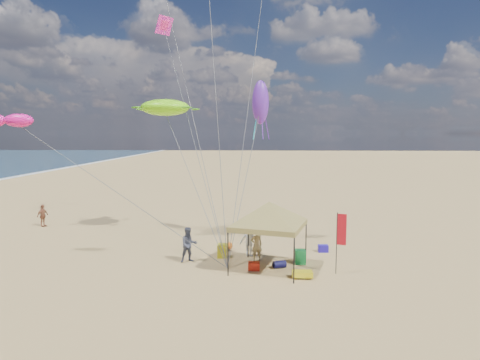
{
  "coord_description": "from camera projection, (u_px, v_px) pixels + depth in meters",
  "views": [
    {
      "loc": [
        0.88,
        -18.7,
        6.43
      ],
      "look_at": [
        0.0,
        3.0,
        4.0
      ],
      "focal_mm": 31.15,
      "sensor_mm": 36.0,
      "label": 1
    }
  ],
  "objects": [
    {
      "name": "squid_kite",
      "position": [
        260.0,
        102.0,
        23.86
      ],
      "size": [
        1.2,
        1.2,
        2.5
      ],
      "primitive_type": "ellipsoid",
      "rotation": [
        0.0,
        0.0,
        -0.3
      ],
      "color": "purple",
      "rests_on": "ground"
    },
    {
      "name": "fish_kite",
      "position": [
        19.0,
        120.0,
        21.26
      ],
      "size": [
        1.64,
        1.01,
        0.68
      ],
      "primitive_type": "ellipsoid",
      "rotation": [
        0.0,
        0.0,
        0.17
      ],
      "color": "#FF1393",
      "rests_on": "ground"
    },
    {
      "name": "bag_navy",
      "position": [
        280.0,
        264.0,
        19.96
      ],
      "size": [
        0.69,
        0.54,
        0.36
      ],
      "primitive_type": "cylinder",
      "rotation": [
        0.0,
        1.57,
        0.35
      ],
      "color": "#0D0C39",
      "rests_on": "ground"
    },
    {
      "name": "ground",
      "position": [
        237.0,
        273.0,
        19.32
      ],
      "size": [
        280.0,
        280.0,
        0.0
      ],
      "primitive_type": "plane",
      "color": "tan",
      "rests_on": "ground"
    },
    {
      "name": "person_far_a",
      "position": [
        43.0,
        216.0,
        28.83
      ],
      "size": [
        0.64,
        0.97,
        1.54
      ],
      "primitive_type": "imported",
      "rotation": [
        0.0,
        0.0,
        1.25
      ],
      "color": "#99593A",
      "rests_on": "ground"
    },
    {
      "name": "cooler_blue",
      "position": [
        323.0,
        248.0,
        22.69
      ],
      "size": [
        0.54,
        0.38,
        0.38
      ],
      "primitive_type": "cube",
      "color": "#2314A8",
      "rests_on": "ground"
    },
    {
      "name": "bag_orange",
      "position": [
        228.0,
        247.0,
        23.09
      ],
      "size": [
        0.54,
        0.69,
        0.36
      ],
      "primitive_type": "cylinder",
      "rotation": [
        0.0,
        1.57,
        1.22
      ],
      "color": "#C85A0B",
      "rests_on": "ground"
    },
    {
      "name": "canopy_tent",
      "position": [
        269.0,
        204.0,
        19.49
      ],
      "size": [
        5.86,
        5.86,
        3.76
      ],
      "color": "black",
      "rests_on": "ground"
    },
    {
      "name": "person_near_a",
      "position": [
        257.0,
        245.0,
        21.02
      ],
      "size": [
        0.69,
        0.57,
        1.64
      ],
      "primitive_type": "imported",
      "rotation": [
        0.0,
        0.0,
        3.47
      ],
      "color": "tan",
      "rests_on": "ground"
    },
    {
      "name": "person_near_b",
      "position": [
        189.0,
        245.0,
        20.84
      ],
      "size": [
        1.06,
        0.97,
        1.77
      ],
      "primitive_type": "imported",
      "rotation": [
        0.0,
        0.0,
        0.43
      ],
      "color": "#383C4D",
      "rests_on": "ground"
    },
    {
      "name": "turtle_kite",
      "position": [
        165.0,
        108.0,
        25.34
      ],
      "size": [
        3.23,
        2.7,
        1.0
      ],
      "primitive_type": "ellipsoid",
      "rotation": [
        0.0,
        0.0,
        -0.11
      ],
      "color": "#80FA0F",
      "rests_on": "ground"
    },
    {
      "name": "cooler_red",
      "position": [
        254.0,
        266.0,
        19.66
      ],
      "size": [
        0.54,
        0.38,
        0.38
      ],
      "primitive_type": "cube",
      "color": "red",
      "rests_on": "ground"
    },
    {
      "name": "stunt_kite_pink",
      "position": [
        164.0,
        25.0,
        29.24
      ],
      "size": [
        1.24,
        1.35,
        1.17
      ],
      "primitive_type": "cube",
      "rotation": [
        0.44,
        0.0,
        0.9
      ],
      "color": "#FF2BBD",
      "rests_on": "ground"
    },
    {
      "name": "crate_grey",
      "position": [
        300.0,
        275.0,
        18.58
      ],
      "size": [
        0.34,
        0.3,
        0.28
      ],
      "primitive_type": "cube",
      "color": "slate",
      "rests_on": "ground"
    },
    {
      "name": "person_near_c",
      "position": [
        249.0,
        240.0,
        21.85
      ],
      "size": [
        1.28,
        1.0,
        1.75
      ],
      "primitive_type": "imported",
      "rotation": [
        0.0,
        0.0,
        2.79
      ],
      "color": "white",
      "rests_on": "ground"
    },
    {
      "name": "feather_flag",
      "position": [
        340.0,
        233.0,
        18.92
      ],
      "size": [
        0.42,
        0.16,
        2.87
      ],
      "color": "black",
      "rests_on": "ground"
    },
    {
      "name": "chair_yellow",
      "position": [
        222.0,
        251.0,
        21.68
      ],
      "size": [
        0.5,
        0.5,
        0.7
      ],
      "primitive_type": "cube",
      "color": "gold",
      "rests_on": "ground"
    },
    {
      "name": "chair_green",
      "position": [
        300.0,
        257.0,
        20.62
      ],
      "size": [
        0.5,
        0.5,
        0.7
      ],
      "primitive_type": "cube",
      "color": "#157832",
      "rests_on": "ground"
    },
    {
      "name": "beach_cart",
      "position": [
        302.0,
        274.0,
        18.56
      ],
      "size": [
        0.9,
        0.5,
        0.24
      ],
      "primitive_type": "cube",
      "color": "yellow",
      "rests_on": "ground"
    }
  ]
}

